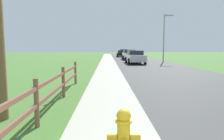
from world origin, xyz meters
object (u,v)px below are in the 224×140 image
parked_suv_silver (135,57)px  street_lamp (165,34)px  parked_car_black (122,53)px  parked_car_white (129,54)px  parked_car_red (124,52)px  fire_hydrant (124,136)px

parked_suv_silver → street_lamp: street_lamp is taller
parked_car_black → street_lamp: bearing=-75.1°
street_lamp → parked_car_white: bearing=122.4°
parked_car_red → fire_hydrant: bearing=-94.7°
parked_car_white → parked_car_black: size_ratio=1.05×
parked_car_white → street_lamp: (3.81, -6.00, 2.79)m
parked_car_black → street_lamp: street_lamp is taller
parked_car_red → parked_car_white: bearing=-91.8°
fire_hydrant → parked_suv_silver: size_ratio=0.19×
street_lamp → parked_car_red: bearing=98.0°
parked_car_white → parked_car_black: bearing=92.4°
parked_car_red → parked_car_black: bearing=-97.6°
parked_car_red → street_lamp: (3.26, -23.14, 2.83)m
parked_car_red → parked_suv_silver: bearing=-91.6°
fire_hydrant → parked_car_white: parked_car_white is taller
fire_hydrant → parked_car_red: (3.72, 45.49, 0.29)m
parked_car_black → street_lamp: 16.69m
fire_hydrant → parked_car_white: (3.17, 28.35, 0.34)m
fire_hydrant → parked_car_white: size_ratio=0.18×
fire_hydrant → street_lamp: size_ratio=0.15×
parked_car_red → street_lamp: street_lamp is taller
parked_suv_silver → parked_car_white: parked_car_white is taller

